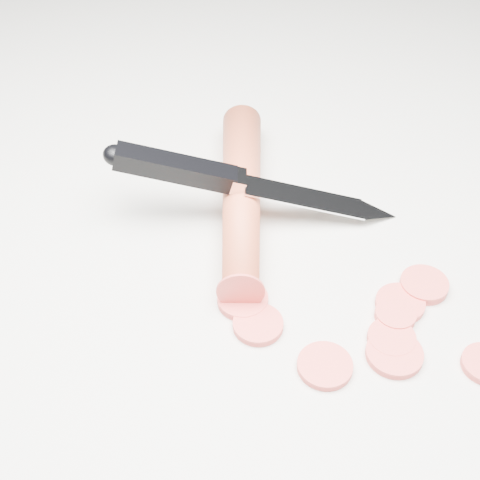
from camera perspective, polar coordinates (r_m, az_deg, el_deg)
name	(u,v)px	position (r m, az deg, el deg)	size (l,w,h in m)	color
ground	(312,281)	(0.51, 6.13, -3.49)	(2.40, 2.40, 0.00)	beige
carrot	(241,194)	(0.55, 0.12, 3.91)	(0.03, 0.03, 0.21)	#C54424
carrot_slice_0	(258,324)	(0.48, 1.55, -7.22)	(0.04, 0.04, 0.01)	#DC413A
carrot_slice_1	(394,354)	(0.47, 13.03, -9.44)	(0.04, 0.04, 0.01)	#DC413A
carrot_slice_2	(400,303)	(0.50, 13.51, -5.27)	(0.04, 0.04, 0.01)	#DC413A
carrot_slice_4	(395,315)	(0.50, 13.12, -6.24)	(0.03, 0.03, 0.01)	#DC413A
carrot_slice_5	(243,300)	(0.49, 0.23, -5.11)	(0.04, 0.04, 0.01)	#DC413A
carrot_slice_6	(325,366)	(0.46, 7.26, -10.60)	(0.04, 0.04, 0.01)	#DC413A
carrot_slice_7	(424,285)	(0.52, 15.43, -3.70)	(0.04, 0.04, 0.01)	#DC413A
carrot_slice_8	(391,338)	(0.48, 12.80, -8.20)	(0.03, 0.03, 0.01)	#DC413A
kitchen_knife	(255,182)	(0.54, 1.29, 5.00)	(0.23, 0.11, 0.07)	silver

